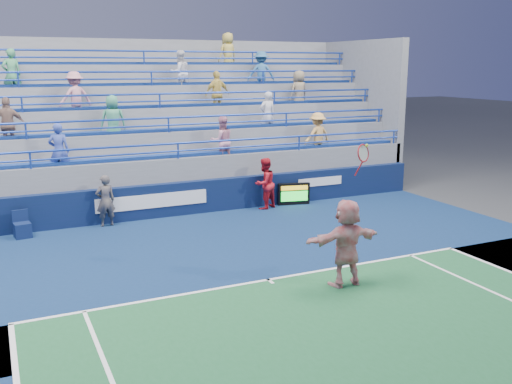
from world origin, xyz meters
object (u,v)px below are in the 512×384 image
tennis_player (346,243)px  serve_speed_board (294,194)px  line_judge (105,201)px  judge_chair (22,229)px  ball_girl (265,184)px

tennis_player → serve_speed_board: bearing=70.2°
serve_speed_board → line_judge: bearing=180.0°
judge_chair → line_judge: bearing=4.4°
ball_girl → judge_chair: bearing=-22.9°
serve_speed_board → ball_girl: bearing=-178.2°
line_judge → ball_girl: (5.35, -0.04, 0.08)m
judge_chair → ball_girl: bearing=1.1°
serve_speed_board → tennis_player: size_ratio=0.36×
serve_speed_board → tennis_player: (-2.56, -7.10, 0.60)m
line_judge → ball_girl: 5.35m
judge_chair → serve_speed_board: bearing=1.2°
judge_chair → tennis_player: 9.42m
tennis_player → ball_girl: tennis_player is taller
judge_chair → line_judge: 2.47m
serve_speed_board → judge_chair: judge_chair is taller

